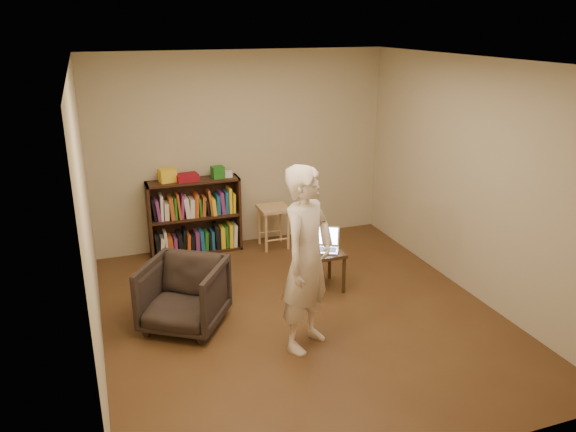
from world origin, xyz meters
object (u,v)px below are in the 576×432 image
object	(u,v)px
bookshelf	(195,220)
person	(307,260)
stool	(274,215)
armchair	(184,295)
laptop	(324,244)
side_table	(321,257)

from	to	relation	value
bookshelf	person	size ratio (longest dim) A/B	0.68
stool	armchair	world-z (taller)	armchair
stool	armchair	xyz separation A→B (m)	(-1.51, -1.71, -0.11)
armchair	laptop	size ratio (longest dim) A/B	1.79
armchair	laptop	xyz separation A→B (m)	(1.68, 0.36, 0.18)
side_table	laptop	world-z (taller)	laptop
side_table	laptop	bearing A→B (deg)	33.55
side_table	armchair	bearing A→B (deg)	-168.55
armchair	side_table	xyz separation A→B (m)	(1.63, 0.33, 0.04)
laptop	armchair	bearing A→B (deg)	-140.00
stool	laptop	size ratio (longest dim) A/B	1.34
armchair	side_table	distance (m)	1.66
bookshelf	stool	xyz separation A→B (m)	(1.03, -0.19, 0.02)
laptop	bookshelf	bearing A→B (deg)	155.80
bookshelf	side_table	bearing A→B (deg)	-53.81
bookshelf	stool	bearing A→B (deg)	-10.56
stool	side_table	distance (m)	1.39
bookshelf	laptop	size ratio (longest dim) A/B	2.79
bookshelf	stool	world-z (taller)	bookshelf
armchair	person	size ratio (longest dim) A/B	0.43
side_table	person	distance (m)	1.31
stool	laptop	world-z (taller)	laptop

